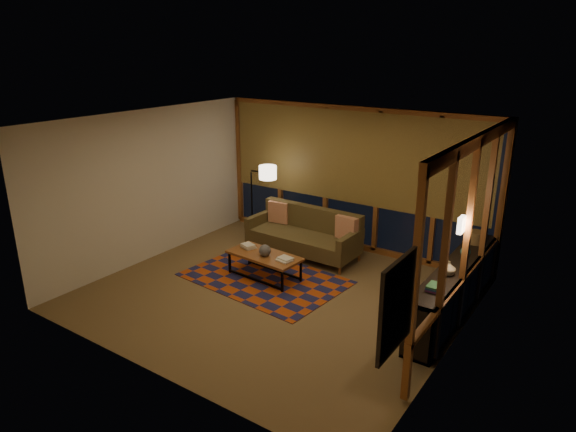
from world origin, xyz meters
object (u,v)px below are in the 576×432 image
Objects in this scene: coffee_table at (265,266)px; bookshelf at (455,288)px; sofa at (303,233)px; floor_lamp at (252,202)px.

bookshelf is at bearing 16.02° from coffee_table.
bookshelf is (2.99, -0.56, -0.04)m from sofa.
sofa is at bearing 169.38° from bookshelf.
bookshelf is at bearing -20.74° from floor_lamp.
floor_lamp reaches higher than sofa.
floor_lamp reaches higher than coffee_table.
bookshelf is at bearing -9.85° from sofa.
floor_lamp is 0.51× the size of bookshelf.
sofa is 1.21m from coffee_table.
coffee_table is 1.93m from floor_lamp.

